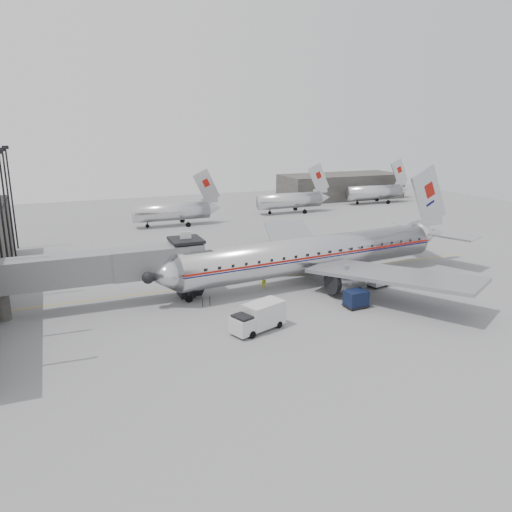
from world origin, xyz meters
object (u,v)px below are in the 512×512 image
at_px(airliner, 318,253).
at_px(baggage_cart_white, 377,279).
at_px(baggage_cart_navy, 356,299).
at_px(ramp_worker, 264,279).
at_px(service_van, 258,317).

xyz_separation_m(airliner, baggage_cart_white, (5.21, -4.89, -2.46)).
bearing_deg(baggage_cart_navy, ramp_worker, 120.16).
distance_m(baggage_cart_navy, ramp_worker, 11.42).
distance_m(baggage_cart_navy, baggage_cart_white, 7.69).
distance_m(service_van, baggage_cart_navy, 11.66).
bearing_deg(baggage_cart_white, airliner, 124.50).
bearing_deg(baggage_cart_white, ramp_worker, 146.31).
xyz_separation_m(baggage_cart_white, ramp_worker, (-12.28, 4.81, 0.11)).
distance_m(service_van, baggage_cart_white, 18.70).
bearing_deg(service_van, baggage_cart_white, -0.64).
bearing_deg(baggage_cart_white, service_van, -172.57).
bearing_deg(ramp_worker, service_van, -141.67).
height_order(airliner, ramp_worker, airliner).
bearing_deg(airliner, baggage_cart_white, -48.94).
relative_size(service_van, baggage_cart_navy, 2.40).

